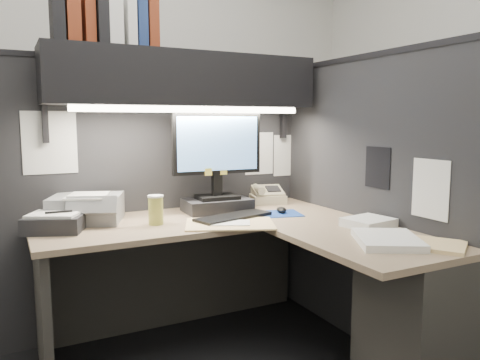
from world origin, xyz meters
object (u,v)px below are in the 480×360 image
Objects in this scene: overhead_shelf at (185,80)px; printer at (87,208)px; monitor at (217,173)px; notebook_stack at (55,223)px; keyboard at (233,217)px; coffee_cup at (156,211)px; desk at (299,291)px; telephone at (267,196)px.

overhead_shelf is 0.90m from printer.
monitor is 0.94m from notebook_stack.
notebook_stack is (-0.90, 0.14, 0.03)m from keyboard.
desk is at bearing -41.86° from coffee_cup.
coffee_cup is (-0.56, 0.50, 0.36)m from desk.
monitor is 0.49m from coffee_cup.
printer is at bearing 42.01° from notebook_stack.
coffee_cup is 0.39m from printer.
telephone reaches higher than desk.
monitor is 2.19× the size of notebook_stack.
overhead_shelf is 0.57m from monitor.
telephone is at bearing 25.89° from keyboard.
overhead_shelf is at bearing 22.23° from printer.
desk is 3.75× the size of keyboard.
monitor is 0.48m from telephone.
keyboard is at bearing 108.16° from desk.
keyboard is at bearing -89.76° from monitor.
printer is (-0.57, -0.01, -0.70)m from overhead_shelf.
coffee_cup is at bearing 138.14° from desk.
overhead_shelf reaches higher than desk.
coffee_cup is 0.54× the size of notebook_stack.
monitor reaches higher than keyboard.
overhead_shelf reaches higher than telephone.
printer reaches higher than notebook_stack.
keyboard is at bearing -1.49° from printer.
notebook_stack reaches higher than desk.
notebook_stack is (-0.18, -0.16, -0.03)m from printer.
monitor is at bearing 6.22° from notebook_stack.
overhead_shelf reaches higher than notebook_stack.
printer is at bearing -161.02° from telephone.
notebook_stack is (-0.48, 0.08, -0.03)m from coffee_cup.
printer is at bearing 139.70° from desk.
monitor reaches higher than coffee_cup.
overhead_shelf is 2.66× the size of monitor.
telephone is 1.55× the size of coffee_cup.
keyboard is 0.43m from coffee_cup.
notebook_stack is at bearing 150.97° from desk.
telephone is 0.84× the size of notebook_stack.
keyboard is 1.70× the size of notebook_stack.
printer is 0.24m from notebook_stack.
desk is 6.37× the size of notebook_stack.
monitor reaches higher than desk.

